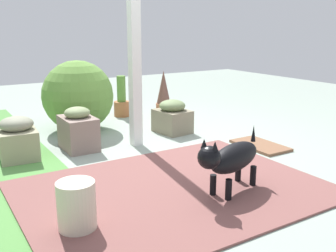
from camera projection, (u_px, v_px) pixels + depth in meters
ground_plane at (162, 152)px, 4.17m from camera, size 12.00×12.00×0.00m
brick_path at (174, 189)px, 3.20m from camera, size 1.80×2.40×0.02m
porch_pillar at (134, 34)px, 4.14m from camera, size 0.11×0.11×2.45m
stone_planter_nearest at (172, 117)px, 4.91m from camera, size 0.47×0.39×0.42m
stone_planter_mid at (78, 130)px, 4.23m from camera, size 0.46×0.33×0.47m
stone_planter_far at (18, 139)px, 3.93m from camera, size 0.49×0.40×0.43m
round_shrub at (78, 96)px, 4.94m from camera, size 0.89×0.89×0.89m
terracotta_pot_tall at (122, 102)px, 5.79m from camera, size 0.23×0.23×0.60m
terracotta_pot_spiky at (164, 96)px, 5.57m from camera, size 0.22×0.22×0.70m
dog at (231, 158)px, 3.07m from camera, size 0.38×0.75×0.51m
ceramic_urn at (77, 206)px, 2.54m from camera, size 0.25×0.25×0.34m
doormat at (260, 145)px, 4.36m from camera, size 0.63×0.37×0.03m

